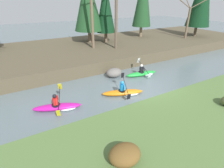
{
  "coord_description": "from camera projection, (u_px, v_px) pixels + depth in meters",
  "views": [
    {
      "loc": [
        -6.81,
        -7.96,
        5.75
      ],
      "look_at": [
        -1.64,
        1.35,
        0.55
      ],
      "focal_mm": 28.0,
      "sensor_mm": 36.0,
      "label": 1
    }
  ],
  "objects": [
    {
      "name": "riverbank_near",
      "position": [
        218.0,
        137.0,
        7.54
      ],
      "size": [
        44.0,
        7.02,
        0.78
      ],
      "color": "#56753D",
      "rests_on": "ground"
    },
    {
      "name": "kayaker_lead",
      "position": [
        143.0,
        73.0,
        14.5
      ],
      "size": [
        2.8,
        2.07,
        1.2
      ],
      "rotation": [
        0.0,
        0.0,
        -0.14
      ],
      "color": "green",
      "rests_on": "ground"
    },
    {
      "name": "bare_tree_downstream",
      "position": [
        188.0,
        19.0,
        22.33
      ],
      "size": [
        2.81,
        2.78,
        5.03
      ],
      "color": "brown",
      "rests_on": "riverbank_far"
    },
    {
      "name": "shrub_clump_second",
      "position": [
        125.0,
        155.0,
        5.81
      ],
      "size": [
        1.13,
        0.94,
        0.61
      ],
      "color": "brown",
      "rests_on": "riverbank_near"
    },
    {
      "name": "kayaker_middle",
      "position": [
        124.0,
        92.0,
        11.57
      ],
      "size": [
        2.74,
        2.0,
        1.2
      ],
      "rotation": [
        0.0,
        0.0,
        -0.35
      ],
      "color": "orange",
      "rests_on": "ground"
    },
    {
      "name": "conifer_tree_mid_left",
      "position": [
        105.0,
        6.0,
        19.56
      ],
      "size": [
        2.21,
        2.21,
        6.81
      ],
      "color": "brown",
      "rests_on": "riverbank_far"
    },
    {
      "name": "bare_tree_mid_downstream",
      "position": [
        116.0,
        15.0,
        17.15
      ],
      "size": [
        3.79,
        3.74,
        6.89
      ],
      "color": "brown",
      "rests_on": "riverbank_far"
    },
    {
      "name": "boulder_midstream",
      "position": [
        114.0,
        73.0,
        14.15
      ],
      "size": [
        1.31,
        1.02,
        0.74
      ],
      "color": "slate",
      "rests_on": "ground"
    },
    {
      "name": "conifer_tree_left",
      "position": [
        88.0,
        2.0,
        19.18
      ],
      "size": [
        3.3,
        3.3,
        7.37
      ],
      "color": "brown",
      "rests_on": "riverbank_far"
    },
    {
      "name": "riverbank_far",
      "position": [
        86.0,
        51.0,
        19.63
      ],
      "size": [
        44.0,
        11.77,
        1.05
      ],
      "color": "brown",
      "rests_on": "ground"
    },
    {
      "name": "bare_tree_mid_upstream",
      "position": [
        92.0,
        10.0,
        17.05
      ],
      "size": [
        4.34,
        4.29,
        7.94
      ],
      "color": "brown",
      "rests_on": "riverbank_far"
    },
    {
      "name": "ground_plane",
      "position": [
        143.0,
        94.0,
        11.74
      ],
      "size": [
        90.0,
        90.0,
        0.0
      ],
      "primitive_type": "plane",
      "color": "slate"
    },
    {
      "name": "kayaker_trailing",
      "position": [
        59.0,
        106.0,
        10.02
      ],
      "size": [
        2.75,
        2.02,
        1.2
      ],
      "rotation": [
        0.0,
        0.0,
        -0.33
      ],
      "color": "#C61999",
      "rests_on": "ground"
    }
  ]
}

